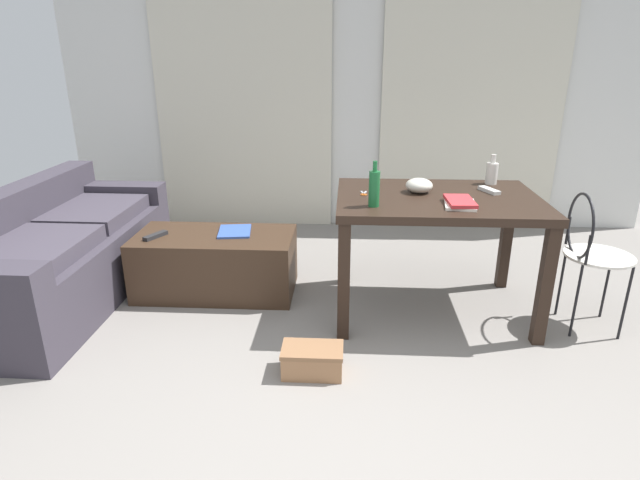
% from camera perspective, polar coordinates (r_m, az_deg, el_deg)
% --- Properties ---
extents(ground_plane, '(8.06, 8.06, 0.00)m').
position_cam_1_polar(ground_plane, '(3.30, 3.88, -9.26)').
color(ground_plane, gray).
extents(wall_back, '(5.43, 0.10, 2.63)m').
position_cam_1_polar(wall_back, '(4.96, 4.07, 16.60)').
color(wall_back, silver).
rests_on(wall_back, ground).
extents(curtains, '(3.71, 0.03, 2.39)m').
position_cam_1_polar(curtains, '(4.89, 4.04, 15.15)').
color(curtains, beige).
rests_on(curtains, ground).
extents(couch, '(0.82, 1.92, 0.76)m').
position_cam_1_polar(couch, '(3.94, -26.81, -1.47)').
color(couch, '#38333D').
rests_on(couch, ground).
extents(coffee_table, '(1.09, 0.55, 0.42)m').
position_cam_1_polar(coffee_table, '(3.71, -11.37, -2.52)').
color(coffee_table, '#382619').
rests_on(coffee_table, ground).
extents(craft_table, '(1.24, 0.89, 0.78)m').
position_cam_1_polar(craft_table, '(3.30, 12.75, 2.99)').
color(craft_table, black).
rests_on(craft_table, ground).
extents(wire_chair, '(0.39, 0.40, 0.85)m').
position_cam_1_polar(wire_chair, '(3.45, 27.53, -0.52)').
color(wire_chair, silver).
rests_on(wire_chair, ground).
extents(bottle_near, '(0.06, 0.06, 0.26)m').
position_cam_1_polar(bottle_near, '(2.97, 5.99, 5.71)').
color(bottle_near, '#195B2D').
rests_on(bottle_near, craft_table).
extents(bottle_far, '(0.08, 0.08, 0.20)m').
position_cam_1_polar(bottle_far, '(3.66, 18.39, 7.06)').
color(bottle_far, beige).
rests_on(bottle_far, craft_table).
extents(bowl, '(0.17, 0.17, 0.09)m').
position_cam_1_polar(bowl, '(3.32, 10.86, 5.92)').
color(bowl, beige).
rests_on(bowl, craft_table).
extents(book_stack, '(0.20, 0.26, 0.04)m').
position_cam_1_polar(book_stack, '(3.09, 15.16, 3.99)').
color(book_stack, silver).
rests_on(book_stack, craft_table).
extents(tv_remote_on_table, '(0.11, 0.17, 0.02)m').
position_cam_1_polar(tv_remote_on_table, '(3.45, 18.12, 5.22)').
color(tv_remote_on_table, '#B7B7B2').
rests_on(tv_remote_on_table, craft_table).
extents(scissors, '(0.04, 0.10, 0.00)m').
position_cam_1_polar(scissors, '(3.25, 4.83, 5.10)').
color(scissors, '#9EA0A5').
rests_on(scissors, craft_table).
extents(tv_remote_primary, '(0.13, 0.18, 0.03)m').
position_cam_1_polar(tv_remote_primary, '(3.68, -17.66, 0.46)').
color(tv_remote_primary, '#232326').
rests_on(tv_remote_primary, coffee_table).
extents(magazine, '(0.25, 0.30, 0.01)m').
position_cam_1_polar(magazine, '(3.66, -9.37, 0.95)').
color(magazine, '#33519E').
rests_on(magazine, coffee_table).
extents(shoebox, '(0.32, 0.20, 0.15)m').
position_cam_1_polar(shoebox, '(2.81, -0.84, -13.09)').
color(shoebox, '#996B47').
rests_on(shoebox, ground).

